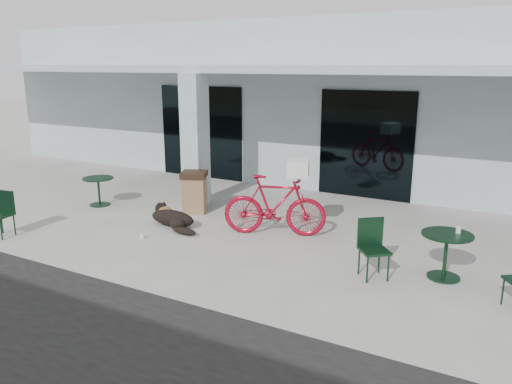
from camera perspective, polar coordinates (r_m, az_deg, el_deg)
The scene contains 16 objects.
ground at distance 9.58m, azimuth -7.39°, elevation -5.97°, with size 80.00×80.00×0.00m, color #B7B4AD.
building at distance 16.64m, azimuth 10.10°, elevation 10.50°, with size 22.00×7.00×4.50m, color silver.
storefront_glass_left at distance 15.03m, azimuth -6.28°, elevation 6.79°, with size 2.80×0.06×2.70m, color black.
storefront_glass_right at distance 12.85m, azimuth 12.41°, elevation 5.27°, with size 2.40×0.06×2.70m, color black.
column at distance 11.86m, azimuth -6.97°, elevation 5.78°, with size 0.50×0.50×3.12m, color silver.
overhang at distance 12.07m, azimuth 2.49°, elevation 13.89°, with size 22.00×2.80×0.18m, color silver.
bicycle at distance 9.85m, azimuth 2.15°, elevation -1.54°, with size 0.57×2.03×1.22m, color #AB0D26.
laundry_basket at distance 9.63m, azimuth 4.85°, elevation 2.77°, with size 0.54×0.40×0.32m, color white.
dog at distance 10.61m, azimuth -9.52°, elevation -2.86°, with size 1.22×0.41×0.41m, color black, non-canonical shape.
cup_near_dog at distance 10.05m, azimuth -12.86°, elevation -4.93°, with size 0.08×0.08×0.10m, color white.
cafe_table_near at distance 12.59m, azimuth -17.51°, elevation 0.05°, with size 0.73×0.73×0.68m, color #11311C, non-canonical shape.
cafe_chair_near at distance 11.01m, azimuth -27.22°, elevation -2.32°, with size 0.41×0.44×0.90m, color #11311C, non-canonical shape.
cafe_table_far at distance 8.49m, azimuth 20.82°, elevation -6.86°, with size 0.79×0.79×0.74m, color #11311C, non-canonical shape.
cafe_chair_far_a at distance 8.14m, azimuth 13.37°, elevation -6.45°, with size 0.43×0.47×0.94m, color #11311C, non-canonical shape.
cup_on_table at distance 8.45m, azimuth 22.13°, elevation -4.04°, with size 0.08×0.08×0.10m, color white.
trash_receptacle at distance 11.50m, azimuth -7.04°, elevation -0.00°, with size 0.56×0.56×0.95m, color #8F6E4A, non-canonical shape.
Camera 1 is at (5.36, -7.21, 3.31)m, focal length 35.00 mm.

